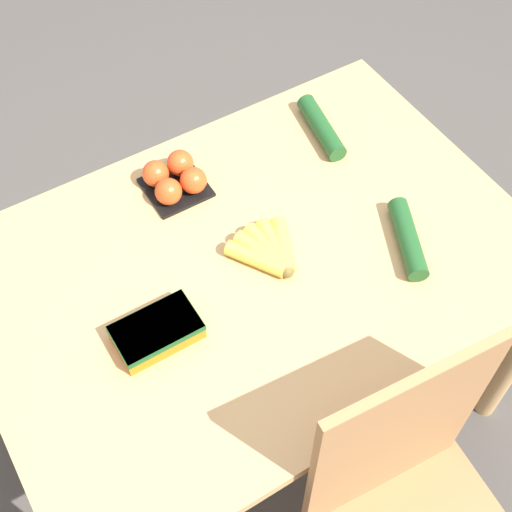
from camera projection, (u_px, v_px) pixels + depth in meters
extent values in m
plane|color=#4C4742|center=(256.00, 397.00, 2.23)|extent=(12.00, 12.00, 0.00)
cube|color=tan|center=(256.00, 267.00, 1.65)|extent=(1.29, 0.92, 0.03)
cylinder|color=tan|center=(344.00, 168.00, 2.33)|extent=(0.06, 0.06, 0.69)
cylinder|color=tan|center=(1.00, 332.00, 1.97)|extent=(0.06, 0.06, 0.69)
cube|color=#A87547|center=(396.00, 437.00, 1.39)|extent=(0.39, 0.05, 0.53)
cylinder|color=#A87547|center=(427.00, 488.00, 1.84)|extent=(0.04, 0.04, 0.44)
sphere|color=brown|center=(287.00, 271.00, 1.61)|extent=(0.03, 0.03, 0.03)
cylinder|color=#DBCC47|center=(282.00, 245.00, 1.65)|extent=(0.09, 0.15, 0.04)
cylinder|color=#DBCC47|center=(274.00, 246.00, 1.65)|extent=(0.06, 0.15, 0.04)
cylinder|color=#DBCC47|center=(268.00, 249.00, 1.64)|extent=(0.05, 0.15, 0.04)
cylinder|color=#DBCC47|center=(262.00, 253.00, 1.64)|extent=(0.08, 0.15, 0.04)
cylinder|color=#DBCC47|center=(258.00, 259.00, 1.63)|extent=(0.11, 0.15, 0.04)
cube|color=black|center=(176.00, 187.00, 1.77)|extent=(0.15, 0.15, 0.01)
sphere|color=#DB4C1E|center=(180.00, 163.00, 1.77)|extent=(0.07, 0.07, 0.07)
sphere|color=#DB4C1E|center=(156.00, 174.00, 1.75)|extent=(0.07, 0.07, 0.07)
sphere|color=#DB4C1E|center=(193.00, 180.00, 1.73)|extent=(0.07, 0.07, 0.07)
sphere|color=#DB4C1E|center=(168.00, 192.00, 1.71)|extent=(0.07, 0.07, 0.07)
cube|color=orange|center=(157.00, 332.00, 1.51)|extent=(0.18, 0.11, 0.05)
cube|color=#145123|center=(156.00, 328.00, 1.50)|extent=(0.18, 0.11, 0.02)
cylinder|color=#1E5123|center=(408.00, 239.00, 1.65)|extent=(0.13, 0.21, 0.05)
cylinder|color=#1E5123|center=(321.00, 127.00, 1.87)|extent=(0.09, 0.22, 0.05)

